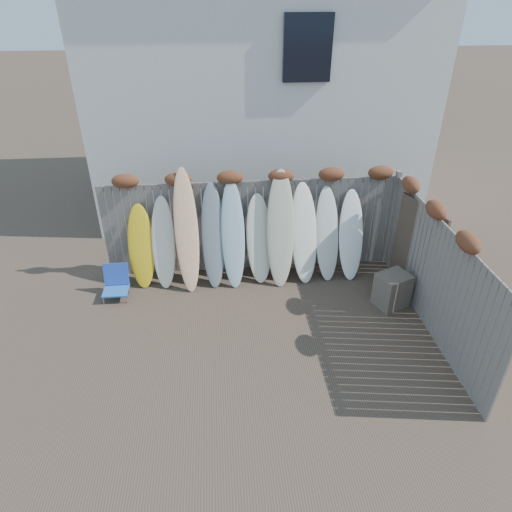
{
  "coord_description": "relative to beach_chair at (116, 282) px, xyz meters",
  "views": [
    {
      "loc": [
        -0.65,
        -5.99,
        5.37
      ],
      "look_at": [
        0.0,
        1.2,
        1.0
      ],
      "focal_mm": 32.0,
      "sensor_mm": 36.0,
      "label": 1
    }
  ],
  "objects": [
    {
      "name": "lattice_panel",
      "position": [
        5.78,
        -0.46,
        0.67
      ],
      "size": [
        0.39,
        1.25,
        1.92
      ],
      "primitive_type": "cube",
      "rotation": [
        0.0,
        0.0,
        0.27
      ],
      "color": "#493D2C",
      "rests_on": "ground"
    },
    {
      "name": "surfboard_3",
      "position": [
        1.94,
        0.38,
        0.73
      ],
      "size": [
        0.46,
        0.73,
        2.05
      ],
      "primitive_type": "ellipsoid",
      "rotation": [
        -0.31,
        0.0,
        -0.01
      ],
      "color": "slate",
      "rests_on": "ground"
    },
    {
      "name": "surfboard_2",
      "position": [
        1.43,
        0.33,
        0.89
      ],
      "size": [
        0.52,
        0.86,
        2.37
      ],
      "primitive_type": "ellipsoid",
      "rotation": [
        -0.31,
        0.0,
        0.07
      ],
      "color": "#F1C185",
      "rests_on": "ground"
    },
    {
      "name": "beach_chair",
      "position": [
        0.0,
        0.0,
        0.0
      ],
      "size": [
        0.48,
        0.51,
        0.64
      ],
      "color": "blue",
      "rests_on": "ground"
    },
    {
      "name": "right_fence",
      "position": [
        5.72,
        -1.35,
        0.85
      ],
      "size": [
        0.28,
        4.4,
        2.24
      ],
      "color": "slate",
      "rests_on": "ground"
    },
    {
      "name": "surfboard_9",
      "position": [
        4.75,
        0.37,
        0.61
      ],
      "size": [
        0.5,
        0.65,
        1.82
      ],
      "primitive_type": "ellipsoid",
      "rotation": [
        -0.31,
        0.0,
        0.01
      ],
      "color": "white",
      "rests_on": "ground"
    },
    {
      "name": "surfboard_0",
      "position": [
        0.5,
        0.44,
        0.53
      ],
      "size": [
        0.51,
        0.6,
        1.66
      ],
      "primitive_type": "ellipsoid",
      "rotation": [
        -0.31,
        0.0,
        0.0
      ],
      "color": "gold",
      "rests_on": "ground"
    },
    {
      "name": "ground",
      "position": [
        2.73,
        -1.61,
        -0.3
      ],
      "size": [
        80.0,
        80.0,
        0.0
      ],
      "primitive_type": "plane",
      "color": "#493A2D"
    },
    {
      "name": "back_fence",
      "position": [
        2.79,
        0.79,
        0.89
      ],
      "size": [
        6.05,
        0.28,
        2.24
      ],
      "color": "slate",
      "rests_on": "ground"
    },
    {
      "name": "surfboard_7",
      "position": [
        3.77,
        0.37,
        0.7
      ],
      "size": [
        0.61,
        0.76,
        2.0
      ],
      "primitive_type": "ellipsoid",
      "rotation": [
        -0.31,
        0.0,
        0.1
      ],
      "color": "white",
      "rests_on": "ground"
    },
    {
      "name": "surfboard_8",
      "position": [
        4.26,
        0.4,
        0.65
      ],
      "size": [
        0.54,
        0.71,
        1.89
      ],
      "primitive_type": "ellipsoid",
      "rotation": [
        -0.31,
        0.0,
        0.08
      ],
      "color": "silver",
      "rests_on": "ground"
    },
    {
      "name": "surfboard_4",
      "position": [
        2.34,
        0.35,
        0.76
      ],
      "size": [
        0.47,
        0.75,
        2.1
      ],
      "primitive_type": "ellipsoid",
      "rotation": [
        -0.31,
        0.0,
        0.02
      ],
      "color": "#98BBCC",
      "rests_on": "ground"
    },
    {
      "name": "surfboard_1",
      "position": [
        0.95,
        0.41,
        0.61
      ],
      "size": [
        0.5,
        0.67,
        1.81
      ],
      "primitive_type": "ellipsoid",
      "rotation": [
        -0.31,
        0.0,
        -0.06
      ],
      "color": "silver",
      "rests_on": "ground"
    },
    {
      "name": "house",
      "position": [
        3.23,
        4.89,
        2.9
      ],
      "size": [
        8.5,
        5.5,
        6.33
      ],
      "color": "silver",
      "rests_on": "ground"
    },
    {
      "name": "wooden_crate",
      "position": [
        5.29,
        -0.79,
        0.04
      ],
      "size": [
        0.72,
        0.67,
        0.67
      ],
      "primitive_type": "cube",
      "rotation": [
        0.0,
        0.0,
        0.4
      ],
      "color": "#6D6051",
      "rests_on": "ground"
    },
    {
      "name": "surfboard_6",
      "position": [
        3.28,
        0.34,
        0.84
      ],
      "size": [
        0.6,
        0.84,
        2.28
      ],
      "primitive_type": "ellipsoid",
      "rotation": [
        -0.31,
        0.0,
        -0.07
      ],
      "color": "beige",
      "rests_on": "ground"
    },
    {
      "name": "surfboard_5",
      "position": [
        2.87,
        0.42,
        0.6
      ],
      "size": [
        0.56,
        0.67,
        1.78
      ],
      "primitive_type": "ellipsoid",
      "rotation": [
        -0.31,
        0.0,
        0.07
      ],
      "color": "silver",
      "rests_on": "ground"
    }
  ]
}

